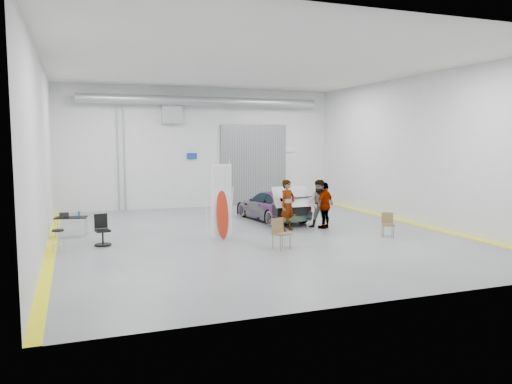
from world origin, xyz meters
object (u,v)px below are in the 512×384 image
object	(u,v)px
person_c	(325,205)
shop_stool	(58,241)
folding_chair_near	(281,240)
office_chair	(103,232)
sedan_car	(272,205)
person_a	(288,205)
folding_chair_far	(388,230)
person_b	(321,204)
surfboard_display	(221,207)
work_table	(69,217)

from	to	relation	value
person_c	shop_stool	xyz separation A→B (m)	(-9.58, -0.97, -0.54)
folding_chair_near	office_chair	world-z (taller)	office_chair
sedan_car	person_a	size ratio (longest dim) A/B	2.27
person_a	person_c	xyz separation A→B (m)	(1.57, 0.00, -0.07)
person_c	shop_stool	distance (m)	9.64
sedan_car	folding_chair_near	size ratio (longest dim) A/B	4.57
folding_chair_far	shop_stool	distance (m)	10.91
person_b	surfboard_display	distance (m)	4.24
person_a	office_chair	size ratio (longest dim) A/B	1.93
work_table	surfboard_display	bearing A→B (deg)	-25.83
folding_chair_far	work_table	xyz separation A→B (m)	(-10.52, 4.04, 0.42)
sedan_car	folding_chair_far	xyz separation A→B (m)	(2.43, -4.84, -0.37)
person_b	person_c	distance (m)	0.20
person_b	person_c	size ratio (longest dim) A/B	1.05
folding_chair_far	work_table	size ratio (longest dim) A/B	0.73
person_b	shop_stool	xyz separation A→B (m)	(-9.39, -0.97, -0.59)
person_c	work_table	xyz separation A→B (m)	(-9.27, 1.69, -0.21)
folding_chair_far	office_chair	world-z (taller)	office_chair
surfboard_display	person_a	bearing A→B (deg)	2.04
surfboard_display	folding_chair_near	distance (m)	2.65
person_a	surfboard_display	distance (m)	2.88
person_b	work_table	xyz separation A→B (m)	(-9.08, 1.69, -0.26)
person_b	folding_chair_near	distance (m)	4.05
folding_chair_far	person_c	bearing A→B (deg)	143.85
shop_stool	work_table	size ratio (longest dim) A/B	0.61
surfboard_display	person_c	bearing A→B (deg)	-2.80
person_b	work_table	bearing A→B (deg)	-150.59
shop_stool	work_table	world-z (taller)	work_table
folding_chair_near	work_table	distance (m)	7.71
surfboard_display	folding_chair_far	xyz separation A→B (m)	(5.61, -1.66, -0.85)
folding_chair_far	shop_stool	bearing A→B (deg)	-161.31
sedan_car	folding_chair_near	bearing A→B (deg)	64.35
person_b	folding_chair_near	xyz separation A→B (m)	(-2.84, -2.82, -0.65)
folding_chair_near	office_chair	distance (m)	5.79
sedan_car	folding_chair_near	world-z (taller)	sedan_car
folding_chair_near	shop_stool	distance (m)	6.81
folding_chair_far	shop_stool	size ratio (longest dim) A/B	1.20
person_c	shop_stool	bearing A→B (deg)	-24.37
person_c	work_table	bearing A→B (deg)	-40.47
person_b	work_table	distance (m)	9.24
shop_stool	person_c	bearing A→B (deg)	5.76
folding_chair_near	folding_chair_far	size ratio (longest dim) A/B	1.13
folding_chair_near	office_chair	bearing A→B (deg)	138.96
folding_chair_far	office_chair	bearing A→B (deg)	-166.09
person_a	shop_stool	world-z (taller)	person_a
person_a	folding_chair_far	size ratio (longest dim) A/B	2.27
person_a	person_c	size ratio (longest dim) A/B	1.08
shop_stool	office_chair	distance (m)	1.47
person_a	work_table	bearing A→B (deg)	144.09
sedan_car	surfboard_display	bearing A→B (deg)	38.39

